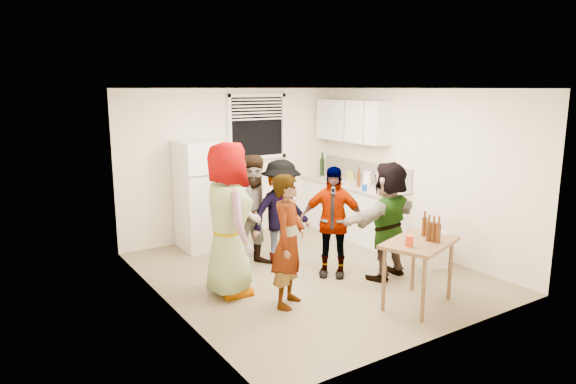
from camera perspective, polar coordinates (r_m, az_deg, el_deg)
room at (r=7.18m, az=2.40°, el=-8.93°), size 4.00×4.50×2.50m
window at (r=8.86m, az=-3.44°, el=7.25°), size 1.12×0.10×1.06m
refrigerator at (r=8.18m, az=-9.53°, el=-0.34°), size 0.70×0.70×1.70m
counter_lower at (r=8.93m, az=7.07°, el=-2.02°), size 0.60×2.20×0.86m
countertop at (r=8.83m, az=7.14°, el=0.82°), size 0.64×2.22×0.04m
backsplash at (r=8.98m, az=8.57°, el=2.25°), size 0.03×2.20×0.36m
upper_cabinets at (r=8.94m, az=7.13°, el=7.86°), size 0.34×1.60×0.70m
kettle at (r=9.10m, az=5.31°, el=1.30°), size 0.30×0.28×0.20m
paper_towel at (r=8.53m, az=8.74°, el=0.52°), size 0.12×0.12×0.26m
wine_bottle at (r=9.58m, az=3.81°, el=1.84°), size 0.08×0.08×0.32m
beer_bottle_counter at (r=8.56m, az=7.84°, el=0.58°), size 0.06×0.06×0.24m
blue_cup at (r=8.21m, az=8.50°, el=0.10°), size 0.08×0.08×0.11m
picture_frame at (r=9.20m, az=6.90°, el=1.88°), size 0.02×0.19×0.16m
trash_bin at (r=7.62m, az=15.64°, el=-6.16°), size 0.42×0.42×0.50m
serving_table at (r=6.37m, az=14.07°, el=-12.04°), size 1.08×0.89×0.78m
beer_bottle_table at (r=6.32m, az=14.85°, el=-4.73°), size 0.06×0.06×0.22m
red_cup at (r=5.89m, az=13.31°, el=-5.86°), size 0.09×0.09×0.12m
guest_grey at (r=6.56m, az=-6.48°, el=-11.06°), size 1.99×1.17×0.60m
guest_stripe at (r=6.20m, az=0.06°, el=-12.38°), size 1.41×1.57×0.37m
guest_back_left at (r=7.47m, az=-3.44°, el=-8.11°), size 0.92×1.66×0.61m
guest_back_right at (r=7.52m, az=-0.78°, el=-7.98°), size 1.11×1.60×0.57m
guest_black at (r=7.12m, az=4.82°, el=-9.15°), size 1.68×1.70×0.37m
guest_orange at (r=7.16m, az=10.82°, el=-9.21°), size 1.76×1.85×0.47m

